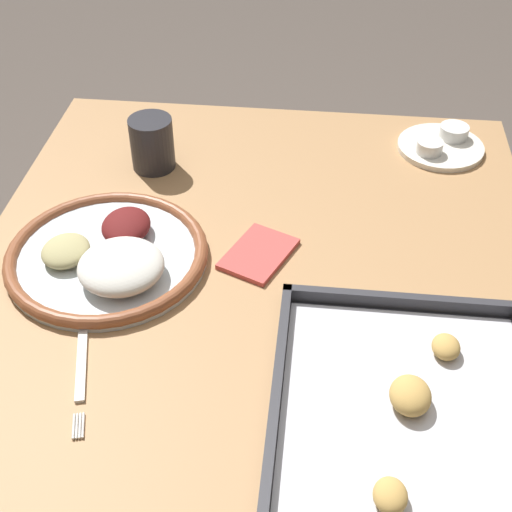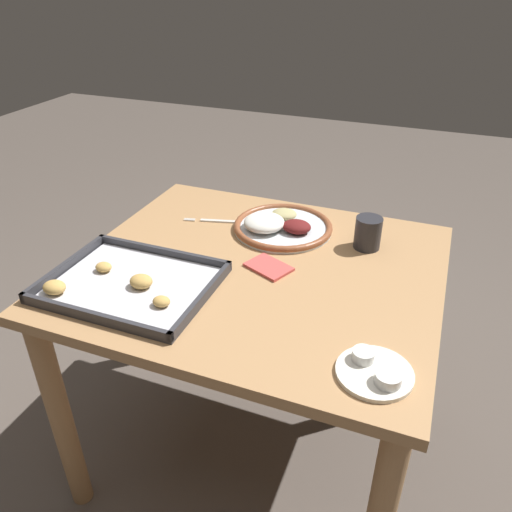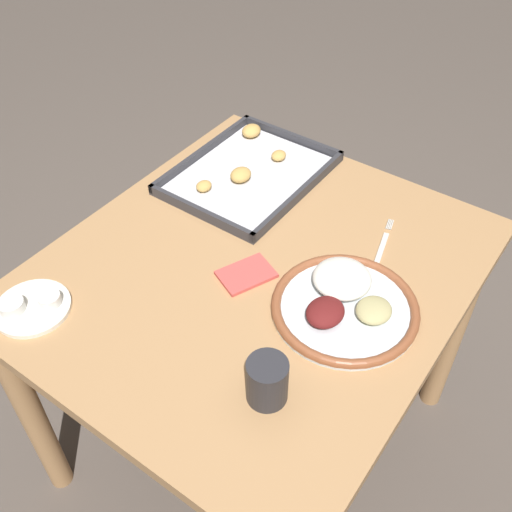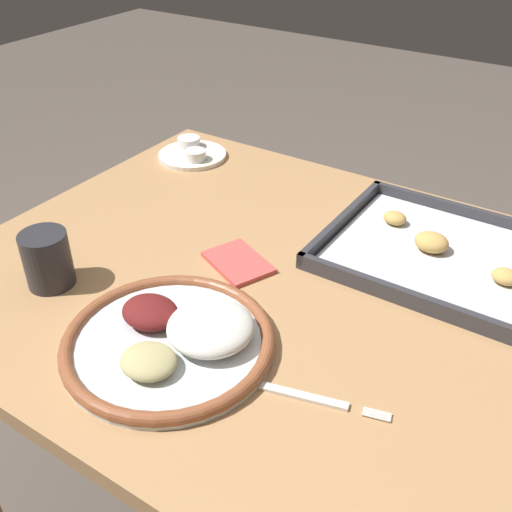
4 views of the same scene
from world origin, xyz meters
name	(u,v)px [view 3 (image 3 of 4)]	position (x,y,z in m)	size (l,w,h in m)	color
ground_plane	(256,435)	(0.00, 0.00, 0.00)	(8.00, 8.00, 0.00)	#564C44
dining_table	(256,303)	(0.00, 0.00, 0.60)	(0.96, 0.84, 0.72)	#AD7F51
dinner_plate	(345,302)	(0.01, -0.22, 0.73)	(0.30, 0.30, 0.05)	silver
fork	(381,250)	(0.20, -0.20, 0.72)	(0.19, 0.06, 0.00)	silver
saucer_plate	(31,306)	(-0.36, 0.30, 0.73)	(0.15, 0.15, 0.03)	white
baking_tray	(249,172)	(0.26, 0.21, 0.73)	(0.41, 0.32, 0.04)	#333338
drinking_cup	(267,381)	(-0.25, -0.21, 0.76)	(0.07, 0.07, 0.09)	#28282D
napkin	(247,275)	(-0.03, 0.00, 0.72)	(0.14, 0.12, 0.01)	#CC4C47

